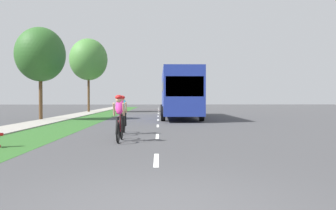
# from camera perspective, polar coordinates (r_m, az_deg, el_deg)

# --- Properties ---
(ground_plane) EXTENTS (120.00, 120.00, 0.00)m
(ground_plane) POSITION_cam_1_polar(r_m,az_deg,el_deg) (24.54, -1.65, -2.33)
(ground_plane) COLOR #424244
(grass_verge) EXTENTS (2.59, 70.00, 0.01)m
(grass_verge) POSITION_cam_1_polar(r_m,az_deg,el_deg) (25.02, -12.74, -2.28)
(grass_verge) COLOR #2D6026
(grass_verge) RESTS_ON ground_plane
(sidewalk_concrete) EXTENTS (1.88, 70.00, 0.10)m
(sidewalk_concrete) POSITION_cam_1_polar(r_m,az_deg,el_deg) (25.55, -17.67, -2.24)
(sidewalk_concrete) COLOR #9E998E
(sidewalk_concrete) RESTS_ON ground_plane
(lane_markings_center) EXTENTS (0.12, 52.71, 0.01)m
(lane_markings_center) POSITION_cam_1_polar(r_m,az_deg,el_deg) (28.54, -1.63, -1.85)
(lane_markings_center) COLOR white
(lane_markings_center) RESTS_ON ground_plane
(cyclist_lead) EXTENTS (0.42, 1.72, 1.58)m
(cyclist_lead) POSITION_cam_1_polar(r_m,az_deg,el_deg) (11.79, -8.01, -2.08)
(cyclist_lead) COLOR black
(cyclist_lead) RESTS_ON ground_plane
(cyclist_trailing) EXTENTS (0.42, 1.72, 1.58)m
(cyclist_trailing) POSITION_cam_1_polar(r_m,az_deg,el_deg) (14.19, -7.54, -1.54)
(cyclist_trailing) COLOR black
(cyclist_trailing) RESTS_ON ground_plane
(bus_blue) EXTENTS (2.78, 11.60, 3.48)m
(bus_blue) POSITION_cam_1_polar(r_m,az_deg,el_deg) (26.08, 1.84, 2.22)
(bus_blue) COLOR #23389E
(bus_blue) RESTS_ON ground_plane
(suv_maroon) EXTENTS (2.15, 4.70, 1.79)m
(suv_maroon) POSITION_cam_1_polar(r_m,az_deg,el_deg) (44.49, 0.48, 0.42)
(suv_maroon) COLOR maroon
(suv_maroon) RESTS_ON ground_plane
(street_tree_near) EXTENTS (3.33, 3.33, 6.28)m
(street_tree_near) POSITION_cam_1_polar(r_m,az_deg,el_deg) (25.06, -20.37, 7.83)
(street_tree_near) COLOR brown
(street_tree_near) RESTS_ON ground_plane
(street_tree_far) EXTENTS (4.02, 4.02, 7.84)m
(street_tree_far) POSITION_cam_1_polar(r_m,az_deg,el_deg) (37.94, -13.03, 7.34)
(street_tree_far) COLOR brown
(street_tree_far) RESTS_ON ground_plane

